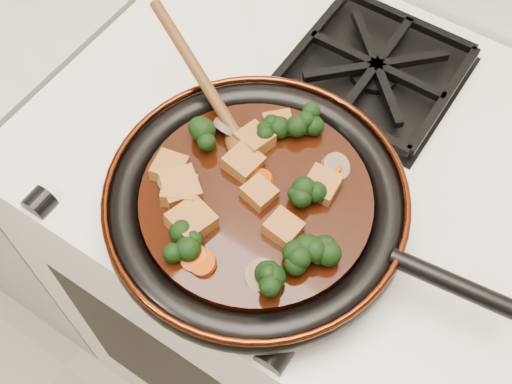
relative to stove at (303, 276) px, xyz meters
The scene contains 33 objects.
stove is the anchor object (origin of this frame).
burner_grate_front 0.48m from the stove, 90.00° to the right, with size 0.23×0.23×0.03m, color black, non-canonical shape.
burner_grate_back 0.48m from the stove, 90.00° to the left, with size 0.23×0.23×0.03m, color black, non-canonical shape.
skillet 0.52m from the stove, 93.56° to the right, with size 0.49×0.36×0.05m.
braising_sauce 0.52m from the stove, 94.31° to the right, with size 0.27×0.27×0.02m, color black.
tofu_cube_0 0.54m from the stove, 93.24° to the right, with size 0.03×0.03×0.02m, color brown.
tofu_cube_1 0.54m from the stove, 76.98° to the right, with size 0.04×0.03×0.02m, color brown.
tofu_cube_2 0.53m from the stove, 122.28° to the right, with size 0.04×0.04×0.02m, color brown.
tofu_cube_3 0.52m from the stove, 131.30° to the right, with size 0.03×0.03×0.02m, color brown.
tofu_cube_4 0.56m from the stove, 114.90° to the right, with size 0.04×0.04×0.02m, color brown.
tofu_cube_5 0.56m from the stove, 103.13° to the right, with size 0.04×0.04×0.02m, color brown.
tofu_cube_6 0.53m from the stove, 111.37° to the right, with size 0.04×0.04×0.02m, color brown.
tofu_cube_7 0.56m from the stove, 123.39° to the right, with size 0.04×0.04×0.02m, color brown.
tofu_cube_8 0.53m from the stove, 64.23° to the right, with size 0.04×0.04×0.02m, color brown.
tofu_cube_9 0.56m from the stove, 114.14° to the right, with size 0.04×0.04×0.02m, color brown.
broccoli_floret_0 0.56m from the stove, 67.46° to the right, with size 0.06×0.06×0.05m, color black, non-canonical shape.
broccoli_floret_1 0.53m from the stove, 125.48° to the right, with size 0.06×0.06×0.05m, color black, non-canonical shape.
broccoli_floret_2 0.53m from the stove, 71.67° to the right, with size 0.06×0.06×0.05m, color black, non-canonical shape.
broccoli_floret_3 0.58m from the stove, 99.41° to the right, with size 0.06×0.06×0.05m, color black, non-canonical shape.
broccoli_floret_4 0.52m from the stove, 109.28° to the right, with size 0.06×0.06×0.05m, color black, non-canonical shape.
broccoli_floret_5 0.57m from the stove, 74.58° to the right, with size 0.06×0.06×0.05m, color black, non-canonical shape.
broccoli_floret_6 0.55m from the stove, 63.20° to the right, with size 0.06×0.06×0.05m, color black, non-canonical shape.
broccoli_floret_7 0.55m from the stove, 131.29° to the right, with size 0.06×0.06×0.06m, color black, non-canonical shape.
carrot_coin_0 0.53m from the stove, 97.30° to the right, with size 0.03×0.03×0.01m, color #AA3904.
carrot_coin_1 0.57m from the stove, 95.24° to the right, with size 0.03×0.03×0.01m, color #AA3904.
carrot_coin_2 0.57m from the stove, 92.64° to the right, with size 0.03×0.03×0.01m, color #AA3904.
carrot_coin_3 0.52m from the stove, 58.09° to the right, with size 0.03×0.03×0.01m, color #AA3904.
carrot_coin_4 0.52m from the stove, 124.28° to the right, with size 0.03×0.03×0.01m, color #AA3904.
mushroom_slice_0 0.57m from the stove, 77.56° to the right, with size 0.04×0.04×0.01m, color brown.
mushroom_slice_1 0.53m from the stove, 136.47° to the right, with size 0.04×0.04×0.01m, color brown.
mushroom_slice_2 0.52m from the stove, 54.08° to the right, with size 0.03×0.03×0.01m, color brown.
mushroom_slice_3 0.56m from the stove, 118.70° to the right, with size 0.03×0.03×0.01m, color brown.
wooden_spoon 0.55m from the stove, 147.17° to the right, with size 0.14×0.08×0.22m.
Camera 1 is at (0.20, 1.23, 1.60)m, focal length 45.00 mm.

